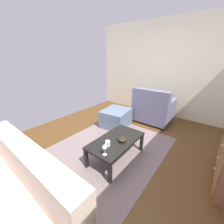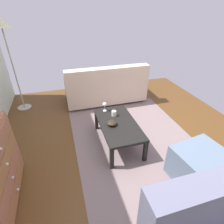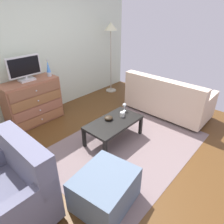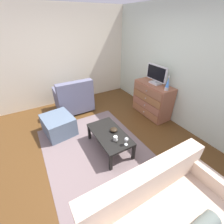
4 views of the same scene
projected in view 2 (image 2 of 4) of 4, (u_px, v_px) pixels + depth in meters
The scene contains 9 objects.
ground_plane at pixel (126, 151), 2.77m from camera, with size 5.24×4.49×0.05m, color #553518.
area_rug at pixel (134, 139), 2.96m from camera, with size 2.60×1.90×0.01m, color slate.
coffee_table at pixel (118, 126), 2.73m from camera, with size 1.00×0.54×0.38m.
wine_glass at pixel (105, 105), 2.96m from camera, with size 0.07×0.07×0.16m.
mug at pixel (114, 113), 2.87m from camera, with size 0.11×0.08×0.08m.
bowl_decorative at pixel (112, 123), 2.65m from camera, with size 0.15×0.15×0.07m, color black.
couch_large at pixel (105, 87), 4.01m from camera, with size 0.85×1.73×0.85m.
ottoman at pixel (205, 170), 2.14m from camera, with size 0.70×0.60×0.43m, color slate.
standing_lamp at pixel (3, 32), 3.10m from camera, with size 0.32×0.32×1.76m.
Camera 2 is at (-1.91, 0.80, 1.92)m, focal length 28.80 mm.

